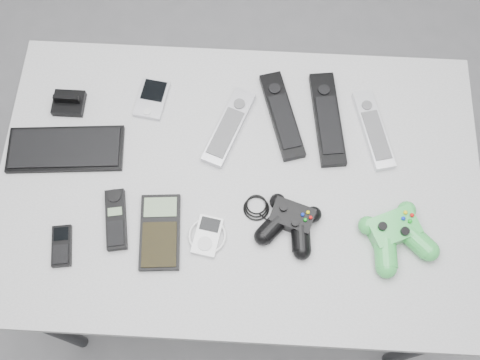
{
  "coord_description": "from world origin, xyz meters",
  "views": [
    {
      "loc": [
        -0.06,
        -0.46,
        2.06
      ],
      "look_at": [
        -0.09,
        0.05,
        0.81
      ],
      "focal_mm": 42.0,
      "sensor_mm": 36.0,
      "label": 1
    }
  ],
  "objects_px": {
    "remote_black_a": "(282,115)",
    "desk": "(239,191)",
    "mp3_player": "(207,236)",
    "calculator": "(160,232)",
    "mobile_phone": "(62,246)",
    "pda_keyboard": "(66,149)",
    "controller_black": "(290,222)",
    "pda": "(152,99)",
    "remote_silver_a": "(229,127)",
    "remote_silver_b": "(373,129)",
    "controller_green": "(396,234)",
    "cordless_handset": "(116,219)",
    "remote_black_b": "(327,118)"
  },
  "relations": [
    {
      "from": "controller_black",
      "to": "cordless_handset",
      "type": "bearing_deg",
      "value": -160.39
    },
    {
      "from": "pda",
      "to": "remote_black_a",
      "type": "xyz_separation_m",
      "value": [
        0.34,
        -0.03,
        0.0
      ]
    },
    {
      "from": "remote_black_b",
      "to": "cordless_handset",
      "type": "height_order",
      "value": "remote_black_b"
    },
    {
      "from": "pda",
      "to": "mp3_player",
      "type": "relative_size",
      "value": 1.17
    },
    {
      "from": "pda_keyboard",
      "to": "remote_black_b",
      "type": "xyz_separation_m",
      "value": [
        0.65,
        0.12,
        0.0
      ]
    },
    {
      "from": "pda_keyboard",
      "to": "cordless_handset",
      "type": "distance_m",
      "value": 0.23
    },
    {
      "from": "remote_black_a",
      "to": "desk",
      "type": "bearing_deg",
      "value": -135.56
    },
    {
      "from": "pda_keyboard",
      "to": "mobile_phone",
      "type": "xyz_separation_m",
      "value": [
        0.03,
        -0.25,
        -0.0
      ]
    },
    {
      "from": "controller_black",
      "to": "mp3_player",
      "type": "bearing_deg",
      "value": -150.5
    },
    {
      "from": "cordless_handset",
      "to": "controller_black",
      "type": "distance_m",
      "value": 0.41
    },
    {
      "from": "pda_keyboard",
      "to": "controller_black",
      "type": "relative_size",
      "value": 1.22
    },
    {
      "from": "remote_silver_a",
      "to": "remote_silver_b",
      "type": "distance_m",
      "value": 0.36
    },
    {
      "from": "remote_silver_a",
      "to": "controller_green",
      "type": "xyz_separation_m",
      "value": [
        0.4,
        -0.26,
        0.01
      ]
    },
    {
      "from": "desk",
      "to": "pda",
      "type": "height_order",
      "value": "pda"
    },
    {
      "from": "calculator",
      "to": "remote_silver_a",
      "type": "bearing_deg",
      "value": 58.47
    },
    {
      "from": "cordless_handset",
      "to": "controller_black",
      "type": "bearing_deg",
      "value": -8.46
    },
    {
      "from": "remote_silver_b",
      "to": "controller_black",
      "type": "relative_size",
      "value": 0.94
    },
    {
      "from": "mp3_player",
      "to": "mobile_phone",
      "type": "bearing_deg",
      "value": -162.87
    },
    {
      "from": "desk",
      "to": "calculator",
      "type": "height_order",
      "value": "calculator"
    },
    {
      "from": "remote_black_a",
      "to": "remote_silver_b",
      "type": "bearing_deg",
      "value": -23.54
    },
    {
      "from": "pda",
      "to": "calculator",
      "type": "bearing_deg",
      "value": -72.01
    },
    {
      "from": "remote_silver_a",
      "to": "controller_green",
      "type": "bearing_deg",
      "value": -13.0
    },
    {
      "from": "pda",
      "to": "remote_black_a",
      "type": "distance_m",
      "value": 0.34
    },
    {
      "from": "controller_green",
      "to": "pda",
      "type": "bearing_deg",
      "value": 126.82
    },
    {
      "from": "desk",
      "to": "pda",
      "type": "distance_m",
      "value": 0.33
    },
    {
      "from": "mobile_phone",
      "to": "calculator",
      "type": "bearing_deg",
      "value": 2.76
    },
    {
      "from": "remote_black_a",
      "to": "controller_black",
      "type": "height_order",
      "value": "controller_black"
    },
    {
      "from": "pda",
      "to": "mp3_player",
      "type": "xyz_separation_m",
      "value": [
        0.17,
        -0.36,
        -0.0
      ]
    },
    {
      "from": "remote_silver_a",
      "to": "remote_black_b",
      "type": "distance_m",
      "value": 0.25
    },
    {
      "from": "calculator",
      "to": "mp3_player",
      "type": "xyz_separation_m",
      "value": [
        0.11,
        -0.0,
        -0.0
      ]
    },
    {
      "from": "remote_silver_a",
      "to": "mobile_phone",
      "type": "xyz_separation_m",
      "value": [
        -0.37,
        -0.33,
        -0.0
      ]
    },
    {
      "from": "pda",
      "to": "remote_black_b",
      "type": "distance_m",
      "value": 0.45
    },
    {
      "from": "remote_silver_a",
      "to": "controller_green",
      "type": "distance_m",
      "value": 0.48
    },
    {
      "from": "pda",
      "to": "controller_green",
      "type": "bearing_deg",
      "value": -20.54
    },
    {
      "from": "remote_black_b",
      "to": "controller_green",
      "type": "xyz_separation_m",
      "value": [
        0.15,
        -0.3,
        0.01
      ]
    },
    {
      "from": "pda",
      "to": "remote_silver_a",
      "type": "height_order",
      "value": "remote_silver_a"
    },
    {
      "from": "pda",
      "to": "calculator",
      "type": "distance_m",
      "value": 0.36
    },
    {
      "from": "calculator",
      "to": "controller_green",
      "type": "xyz_separation_m",
      "value": [
        0.55,
        0.02,
        0.02
      ]
    },
    {
      "from": "calculator",
      "to": "controller_black",
      "type": "relative_size",
      "value": 0.78
    },
    {
      "from": "calculator",
      "to": "mp3_player",
      "type": "bearing_deg",
      "value": -6.23
    },
    {
      "from": "remote_black_a",
      "to": "controller_green",
      "type": "bearing_deg",
      "value": -65.11
    },
    {
      "from": "remote_silver_b",
      "to": "controller_green",
      "type": "height_order",
      "value": "controller_green"
    },
    {
      "from": "cordless_handset",
      "to": "calculator",
      "type": "height_order",
      "value": "cordless_handset"
    },
    {
      "from": "mp3_player",
      "to": "controller_black",
      "type": "xyz_separation_m",
      "value": [
        0.19,
        0.04,
        0.01
      ]
    },
    {
      "from": "mp3_player",
      "to": "calculator",
      "type": "bearing_deg",
      "value": -171.85
    },
    {
      "from": "remote_black_a",
      "to": "mp3_player",
      "type": "xyz_separation_m",
      "value": [
        -0.17,
        -0.33,
        -0.0
      ]
    },
    {
      "from": "calculator",
      "to": "remote_silver_b",
      "type": "bearing_deg",
      "value": 25.72
    },
    {
      "from": "controller_green",
      "to": "desk",
      "type": "bearing_deg",
      "value": 137.16
    },
    {
      "from": "mobile_phone",
      "to": "controller_black",
      "type": "xyz_separation_m",
      "value": [
        0.53,
        0.08,
        0.02
      ]
    },
    {
      "from": "remote_black_b",
      "to": "mp3_player",
      "type": "xyz_separation_m",
      "value": [
        -0.28,
        -0.32,
        -0.0
      ]
    }
  ]
}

